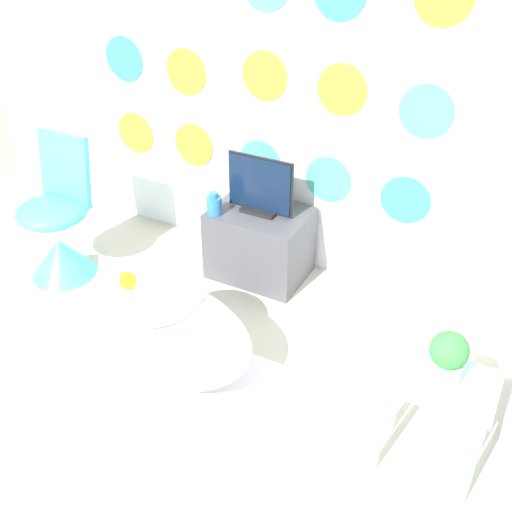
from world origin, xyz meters
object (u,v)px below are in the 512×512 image
Objects in this scene: chair at (59,234)px; potted_plant_left at (448,357)px; bathtub at (157,330)px; vase at (214,205)px; tv at (260,188)px.

potted_plant_left is (2.34, -0.37, 0.33)m from chair.
bathtub is 7.33× the size of vase.
potted_plant_left is (1.33, 0.03, 0.37)m from bathtub.
potted_plant_left is at bearing -27.72° from vase.
potted_plant_left is at bearing -36.11° from tv.
chair is at bearing 158.27° from bathtub.
bathtub is 1.17× the size of chair.
bathtub is at bearing -178.51° from potted_plant_left.
potted_plant_left is (1.49, -0.78, 0.11)m from vase.
chair is 2.12× the size of tv.
tv is at bearing 86.56° from bathtub.
bathtub is 0.87m from vase.
tv is at bearing 32.60° from vase.
bathtub is 2.48× the size of tv.
tv is 2.95× the size of vase.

